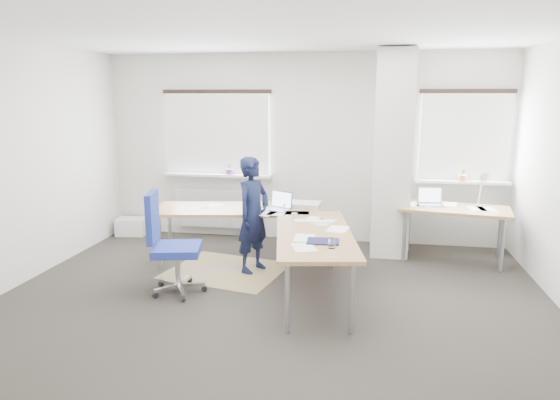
% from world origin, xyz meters
% --- Properties ---
extents(ground, '(6.00, 6.00, 0.00)m').
position_xyz_m(ground, '(0.00, 0.00, 0.00)').
color(ground, '#2B2622').
rests_on(ground, ground).
extents(room_shell, '(6.04, 5.04, 2.82)m').
position_xyz_m(room_shell, '(0.18, 0.45, 1.75)').
color(room_shell, beige).
rests_on(room_shell, ground).
extents(floor_mat, '(1.59, 1.43, 0.01)m').
position_xyz_m(floor_mat, '(-0.75, 0.87, 0.00)').
color(floor_mat, '#917D4F').
rests_on(floor_mat, ground).
extents(white_crate, '(0.48, 0.36, 0.27)m').
position_xyz_m(white_crate, '(-2.70, 2.25, 0.13)').
color(white_crate, white).
rests_on(white_crate, ground).
extents(desk_main, '(2.82, 2.63, 0.96)m').
position_xyz_m(desk_main, '(-0.12, 0.79, 0.69)').
color(desk_main, '#946540').
rests_on(desk_main, ground).
extents(desk_side, '(1.50, 0.93, 1.22)m').
position_xyz_m(desk_side, '(2.13, 1.80, 0.69)').
color(desk_side, '#946540').
rests_on(desk_side, ground).
extents(task_chair, '(0.64, 0.63, 1.15)m').
position_xyz_m(task_chair, '(-1.12, 0.08, 0.32)').
color(task_chair, navy).
rests_on(task_chair, ground).
extents(person, '(0.54, 0.63, 1.45)m').
position_xyz_m(person, '(-0.40, 0.95, 0.72)').
color(person, black).
rests_on(person, ground).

